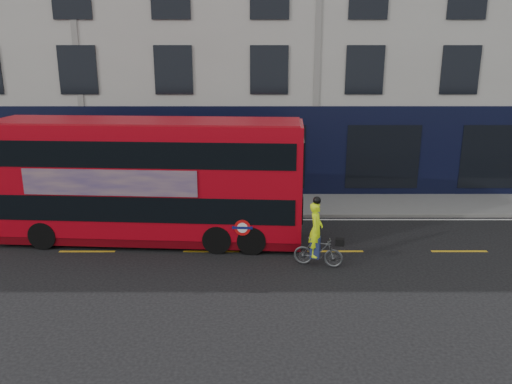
{
  "coord_description": "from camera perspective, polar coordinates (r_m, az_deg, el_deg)",
  "views": [
    {
      "loc": [
        -2.57,
        -13.46,
        6.12
      ],
      "look_at": [
        -2.56,
        2.05,
        1.84
      ],
      "focal_mm": 35.0,
      "sensor_mm": 36.0,
      "label": 1
    }
  ],
  "objects": [
    {
      "name": "pavement",
      "position": [
        21.02,
        6.97,
        -1.44
      ],
      "size": [
        60.0,
        3.0,
        0.12
      ],
      "primitive_type": "cube",
      "color": "slate",
      "rests_on": "ground"
    },
    {
      "name": "ground",
      "position": [
        15.01,
        9.93,
        -8.87
      ],
      "size": [
        120.0,
        120.0,
        0.0
      ],
      "primitive_type": "plane",
      "color": "black",
      "rests_on": "ground"
    },
    {
      "name": "lane_dashes",
      "position": [
        16.37,
        9.05,
        -6.71
      ],
      "size": [
        58.0,
        0.12,
        0.01
      ],
      "primitive_type": null,
      "color": "gold",
      "rests_on": "ground"
    },
    {
      "name": "kerb",
      "position": [
        19.6,
        7.49,
        -2.7
      ],
      "size": [
        60.0,
        0.12,
        0.13
      ],
      "primitive_type": "cube",
      "color": "slate",
      "rests_on": "ground"
    },
    {
      "name": "road_edge_line",
      "position": [
        19.34,
        7.6,
        -3.15
      ],
      "size": [
        58.0,
        0.1,
        0.01
      ],
      "primitive_type": "cube",
      "color": "silver",
      "rests_on": "ground"
    },
    {
      "name": "building_terrace",
      "position": [
        26.57,
        5.79,
        18.31
      ],
      "size": [
        50.0,
        10.07,
        15.0
      ],
      "color": "#AFADA5",
      "rests_on": "ground"
    },
    {
      "name": "cyclist",
      "position": [
        14.97,
        7.03,
        -5.73
      ],
      "size": [
        1.54,
        0.8,
        2.15
      ],
      "rotation": [
        0.0,
        0.0,
        -0.27
      ],
      "color": "#4C4F51",
      "rests_on": "ground"
    },
    {
      "name": "bus",
      "position": [
        16.91,
        -12.0,
        1.33
      ],
      "size": [
        10.29,
        2.98,
        4.09
      ],
      "rotation": [
        0.0,
        0.0,
        -0.07
      ],
      "color": "#A80613",
      "rests_on": "ground"
    }
  ]
}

